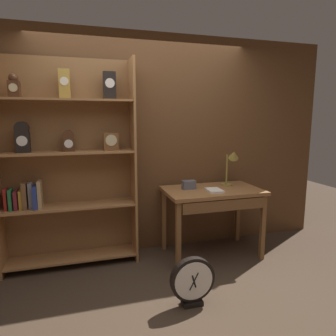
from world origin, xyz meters
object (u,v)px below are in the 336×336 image
at_px(bookshelf, 65,165).
at_px(open_repair_manual, 214,190).
at_px(round_clock_large, 192,281).
at_px(toolbox_small, 189,185).
at_px(workbench, 213,198).
at_px(desk_lamp, 232,161).

bearing_deg(bookshelf, open_repair_manual, -12.24).
relative_size(bookshelf, round_clock_large, 5.14).
xyz_separation_m(bookshelf, round_clock_large, (1.05, -1.11, -0.90)).
distance_m(toolbox_small, open_repair_manual, 0.31).
xyz_separation_m(workbench, round_clock_large, (-0.58, -0.86, -0.48)).
bearing_deg(bookshelf, toolbox_small, -6.25).
bearing_deg(round_clock_large, toolbox_small, 72.03).
bearing_deg(round_clock_large, open_repair_manual, 54.45).
height_order(toolbox_small, round_clock_large, toolbox_small).
height_order(desk_lamp, toolbox_small, desk_lamp).
bearing_deg(round_clock_large, desk_lamp, 48.33).
bearing_deg(bookshelf, round_clock_large, -46.70).
bearing_deg(bookshelf, desk_lamp, -4.09).
xyz_separation_m(desk_lamp, round_clock_large, (-0.87, -0.97, -0.88)).
relative_size(toolbox_small, round_clock_large, 0.35).
distance_m(bookshelf, toolbox_small, 1.39).
xyz_separation_m(bookshelf, toolbox_small, (1.36, -0.15, -0.27)).
relative_size(workbench, round_clock_large, 2.55).
bearing_deg(desk_lamp, open_repair_manual, -146.88).
bearing_deg(toolbox_small, desk_lamp, 1.25).
bearing_deg(desk_lamp, round_clock_large, -131.67).
bearing_deg(toolbox_small, bookshelf, 173.75).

